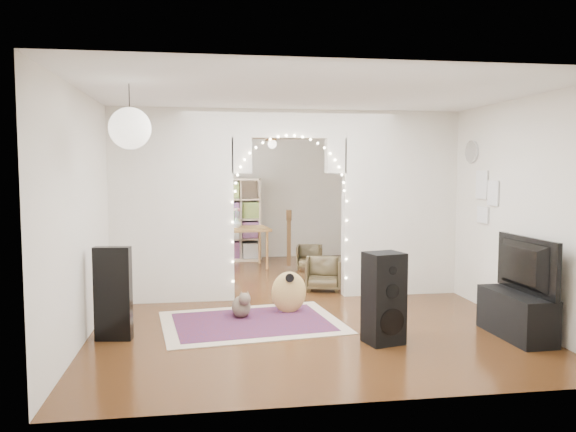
{
  "coord_description": "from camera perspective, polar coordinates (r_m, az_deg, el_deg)",
  "views": [
    {
      "loc": [
        -1.21,
        -7.96,
        1.87
      ],
      "look_at": [
        0.03,
        0.3,
        1.16
      ],
      "focal_mm": 35.0,
      "sensor_mm": 36.0,
      "label": 1
    }
  ],
  "objects": [
    {
      "name": "floor",
      "position": [
        8.26,
        0.11,
        -8.22
      ],
      "size": [
        7.5,
        7.5,
        0.0
      ],
      "primitive_type": "plane",
      "color": "black",
      "rests_on": "ground"
    },
    {
      "name": "picture_frames",
      "position": [
        7.88,
        19.4,
        1.9
      ],
      "size": [
        0.02,
        0.5,
        0.7
      ],
      "primitive_type": null,
      "color": "white",
      "rests_on": "wall_right"
    },
    {
      "name": "wall_left",
      "position": [
        8.08,
        -17.72,
        0.94
      ],
      "size": [
        0.02,
        7.5,
        2.7
      ],
      "primitive_type": "cube",
      "color": "silver",
      "rests_on": "floor"
    },
    {
      "name": "wall_clock",
      "position": [
        8.23,
        18.2,
        6.22
      ],
      "size": [
        0.03,
        0.31,
        0.31
      ],
      "primitive_type": "cylinder",
      "rotation": [
        0.0,
        1.57,
        0.0
      ],
      "color": "white",
      "rests_on": "wall_right"
    },
    {
      "name": "wall_right",
      "position": [
        8.79,
        16.44,
        1.27
      ],
      "size": [
        0.02,
        7.5,
        2.7
      ],
      "primitive_type": "cube",
      "color": "silver",
      "rests_on": "floor"
    },
    {
      "name": "wall_back",
      "position": [
        11.78,
        -2.64,
        2.32
      ],
      "size": [
        5.0,
        0.02,
        2.7
      ],
      "primitive_type": "cube",
      "color": "silver",
      "rests_on": "floor"
    },
    {
      "name": "guitar_case",
      "position": [
        6.43,
        -17.35,
        -7.54
      ],
      "size": [
        0.41,
        0.19,
        1.03
      ],
      "primitive_type": "cube",
      "rotation": [
        0.0,
        0.0,
        -0.14
      ],
      "color": "black",
      "rests_on": "floor"
    },
    {
      "name": "divider_wall",
      "position": [
        8.06,
        0.11,
        1.7
      ],
      "size": [
        5.0,
        0.2,
        2.7
      ],
      "color": "silver",
      "rests_on": "floor"
    },
    {
      "name": "acoustic_guitar",
      "position": [
        7.27,
        0.09,
        -6.05
      ],
      "size": [
        0.48,
        0.27,
        1.13
      ],
      "rotation": [
        0.0,
        0.0,
        -0.25
      ],
      "color": "tan",
      "rests_on": "floor"
    },
    {
      "name": "floor_speaker",
      "position": [
        6.13,
        9.71,
        -8.24
      ],
      "size": [
        0.45,
        0.41,
        0.98
      ],
      "rotation": [
        0.0,
        0.0,
        0.24
      ],
      "color": "black",
      "rests_on": "floor"
    },
    {
      "name": "tabby_cat",
      "position": [
        7.15,
        -4.74,
        -9.06
      ],
      "size": [
        0.31,
        0.56,
        0.37
      ],
      "rotation": [
        0.0,
        0.0,
        0.22
      ],
      "color": "brown",
      "rests_on": "floor"
    },
    {
      "name": "dining_table",
      "position": [
        10.61,
        -5.28,
        -1.59
      ],
      "size": [
        1.29,
        0.94,
        0.76
      ],
      "rotation": [
        0.0,
        0.0,
        0.12
      ],
      "color": "olive",
      "rests_on": "floor"
    },
    {
      "name": "area_rug",
      "position": [
        6.94,
        -3.72,
        -10.71
      ],
      "size": [
        2.3,
        1.86,
        0.02
      ],
      "primitive_type": "cube",
      "rotation": [
        0.0,
        0.0,
        0.13
      ],
      "color": "maroon",
      "rests_on": "floor"
    },
    {
      "name": "window",
      "position": [
        9.84,
        -15.9,
        2.52
      ],
      "size": [
        0.04,
        1.2,
        1.4
      ],
      "primitive_type": "cube",
      "color": "white",
      "rests_on": "wall_left"
    },
    {
      "name": "flower_vase",
      "position": [
        10.59,
        -5.29,
        -0.69
      ],
      "size": [
        0.2,
        0.2,
        0.19
      ],
      "primitive_type": "imported",
      "rotation": [
        0.0,
        0.0,
        0.12
      ],
      "color": "silver",
      "rests_on": "dining_table"
    },
    {
      "name": "wall_front",
      "position": [
        4.41,
        7.46,
        -1.95
      ],
      "size": [
        5.0,
        0.02,
        2.7
      ],
      "primitive_type": "cube",
      "color": "silver",
      "rests_on": "floor"
    },
    {
      "name": "ceiling_fan",
      "position": [
        10.04,
        -1.62,
        7.88
      ],
      "size": [
        1.1,
        1.1,
        0.3
      ],
      "primitive_type": null,
      "color": "#B07A3A",
      "rests_on": "ceiling"
    },
    {
      "name": "media_console",
      "position": [
        6.8,
        22.18,
        -9.29
      ],
      "size": [
        0.44,
        1.01,
        0.5
      ],
      "primitive_type": "cube",
      "rotation": [
        0.0,
        0.0,
        0.04
      ],
      "color": "black",
      "rests_on": "floor"
    },
    {
      "name": "dining_chair_right",
      "position": [
        10.53,
        2.18,
        -4.16
      ],
      "size": [
        0.57,
        0.58,
        0.44
      ],
      "primitive_type": "imported",
      "rotation": [
        0.0,
        0.0,
        -0.24
      ],
      "color": "#493D24",
      "rests_on": "floor"
    },
    {
      "name": "tv",
      "position": [
        6.69,
        22.34,
        -4.63
      ],
      "size": [
        0.18,
        1.08,
        0.62
      ],
      "primitive_type": "imported",
      "rotation": [
        0.0,
        0.0,
        1.61
      ],
      "color": "black",
      "rests_on": "media_console"
    },
    {
      "name": "dining_chair_left",
      "position": [
        8.69,
        3.61,
        -5.89
      ],
      "size": [
        0.65,
        0.67,
        0.5
      ],
      "primitive_type": "imported",
      "rotation": [
        0.0,
        0.0,
        -0.25
      ],
      "color": "#493D24",
      "rests_on": "floor"
    },
    {
      "name": "paper_lantern",
      "position": [
        5.61,
        -15.76,
        8.57
      ],
      "size": [
        0.4,
        0.4,
        0.4
      ],
      "primitive_type": "sphere",
      "color": "white",
      "rests_on": "ceiling"
    },
    {
      "name": "fairy_lights",
      "position": [
        7.92,
        0.25,
        2.55
      ],
      "size": [
        1.64,
        0.04,
        1.6
      ],
      "primitive_type": null,
      "color": "#FFEABF",
      "rests_on": "divider_wall"
    },
    {
      "name": "ceiling",
      "position": [
        8.09,
        0.11,
        10.75
      ],
      "size": [
        5.0,
        7.5,
        0.02
      ],
      "primitive_type": "cube",
      "color": "white",
      "rests_on": "wall_back"
    },
    {
      "name": "bookcase",
      "position": [
        11.51,
        -6.87,
        -0.33
      ],
      "size": [
        1.68,
        0.77,
        1.67
      ],
      "primitive_type": "cube",
      "rotation": [
        0.0,
        0.0,
        -0.23
      ],
      "color": "#C7AD90",
      "rests_on": "floor"
    }
  ]
}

